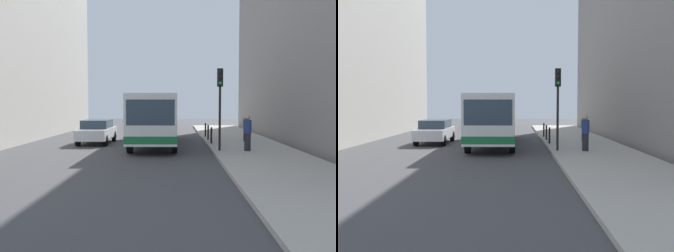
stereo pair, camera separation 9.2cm
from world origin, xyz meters
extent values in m
plane|color=#424244|center=(0.00, 0.00, 0.00)|extent=(80.00, 80.00, 0.00)
cube|color=#ADA89E|center=(5.40, 0.00, 0.07)|extent=(4.40, 40.00, 0.15)
cube|color=gray|center=(11.50, 4.00, 8.72)|extent=(7.00, 32.00, 17.43)
cube|color=white|center=(0.12, 2.29, 1.75)|extent=(2.58, 11.02, 2.50)
cube|color=#197238|center=(0.12, 2.29, 0.80)|extent=(2.60, 11.04, 0.36)
cube|color=#2D3D4C|center=(0.16, -3.19, 2.10)|extent=(2.26, 0.08, 1.20)
cube|color=#2D3D4C|center=(0.12, 2.79, 2.10)|extent=(2.59, 9.42, 1.00)
cylinder|color=black|center=(1.28, -1.61, 0.50)|extent=(0.29, 1.00, 1.00)
cylinder|color=black|center=(-0.98, -1.62, 0.50)|extent=(0.29, 1.00, 1.00)
cylinder|color=black|center=(1.23, 6.19, 0.50)|extent=(0.29, 1.00, 1.00)
cylinder|color=black|center=(-1.03, 6.18, 0.50)|extent=(0.29, 1.00, 1.00)
cube|color=silver|center=(-3.60, 3.01, 0.64)|extent=(1.82, 4.41, 0.64)
cube|color=#2D3D4C|center=(-3.60, 3.16, 1.22)|extent=(1.61, 2.47, 0.52)
cylinder|color=black|center=(-2.79, 1.51, 0.32)|extent=(0.22, 0.64, 0.64)
cylinder|color=black|center=(-4.43, 1.52, 0.32)|extent=(0.22, 0.64, 0.64)
cylinder|color=black|center=(-2.78, 4.51, 0.32)|extent=(0.22, 0.64, 0.64)
cylinder|color=black|center=(-4.42, 4.52, 0.32)|extent=(0.22, 0.64, 0.64)
cylinder|color=black|center=(3.55, -1.70, 1.75)|extent=(0.12, 0.12, 3.20)
cube|color=black|center=(3.55, -1.70, 3.80)|extent=(0.28, 0.24, 0.90)
sphere|color=black|center=(3.55, -1.83, 4.08)|extent=(0.16, 0.16, 0.16)
sphere|color=black|center=(3.55, -1.83, 3.80)|extent=(0.16, 0.16, 0.16)
sphere|color=green|center=(3.55, -1.83, 3.52)|extent=(0.16, 0.16, 0.16)
cylinder|color=black|center=(3.45, 1.68, 0.62)|extent=(0.11, 0.11, 0.95)
cylinder|color=black|center=(3.45, 3.95, 0.62)|extent=(0.11, 0.11, 0.95)
cylinder|color=black|center=(3.45, 6.22, 0.62)|extent=(0.11, 0.11, 0.95)
cylinder|color=#26262D|center=(4.93, -1.80, 0.59)|extent=(0.32, 0.32, 0.87)
cylinder|color=navy|center=(4.93, -1.80, 1.36)|extent=(0.38, 0.38, 0.67)
sphere|color=tan|center=(4.93, -1.80, 1.81)|extent=(0.24, 0.24, 0.24)
cylinder|color=#26262D|center=(5.69, 2.81, 0.55)|extent=(0.32, 0.32, 0.79)
cylinder|color=#336B3F|center=(5.69, 2.81, 1.25)|extent=(0.38, 0.38, 0.61)
sphere|color=beige|center=(5.69, 2.81, 1.66)|extent=(0.22, 0.22, 0.22)
camera|label=1|loc=(1.34, -21.00, 2.55)|focal=41.22mm
camera|label=2|loc=(1.43, -21.00, 2.55)|focal=41.22mm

